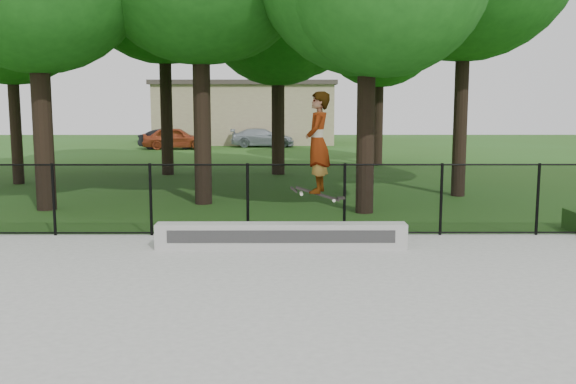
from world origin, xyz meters
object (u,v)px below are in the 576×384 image
at_px(skater_airborne, 318,144).
at_px(car_c, 262,138).
at_px(car_a, 176,138).
at_px(grind_ledge, 281,236).
at_px(car_b, 170,139).

bearing_deg(skater_airborne, car_c, 94.00).
distance_m(car_c, skater_airborne, 29.47).
bearing_deg(car_a, grind_ledge, -170.71).
bearing_deg(grind_ledge, car_b, 104.21).
height_order(grind_ledge, car_b, car_b).
xyz_separation_m(grind_ledge, car_c, (-1.38, 29.28, 0.29)).
bearing_deg(car_b, car_a, -119.33).
xyz_separation_m(grind_ledge, car_b, (-6.97, 27.52, 0.32)).
bearing_deg(car_b, skater_airborne, -161.65).
distance_m(car_b, skater_airborne, 28.67).
bearing_deg(car_c, car_a, 108.38).
bearing_deg(car_a, car_c, -73.22).
xyz_separation_m(car_a, car_c, (5.21, 2.01, -0.08)).
relative_size(grind_ledge, car_c, 1.26).
height_order(car_a, skater_airborne, skater_airborne).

